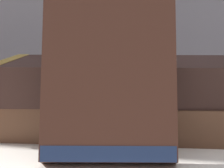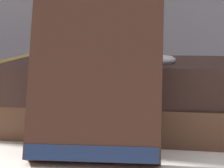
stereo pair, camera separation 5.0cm
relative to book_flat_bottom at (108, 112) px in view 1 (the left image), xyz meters
name	(u,v)px [view 1 (the left image)]	position (x,y,z in m)	size (l,w,h in m)	color
ground_plane	(119,139)	(0.01, -0.05, -0.02)	(3.00, 3.00, 0.00)	silver
book_flat_bottom	(108,112)	(0.00, 0.00, 0.00)	(0.25, 0.18, 0.03)	brown
book_flat_top	(112,79)	(0.00, -0.01, 0.03)	(0.24, 0.16, 0.04)	#331E19
book_leaning_front	(108,70)	(0.00, -0.12, 0.05)	(0.10, 0.07, 0.15)	#422319
pocket_watch	(148,59)	(0.04, -0.03, 0.06)	(0.05, 0.06, 0.01)	white
reading_glasses	(55,102)	(-0.07, 0.15, -0.01)	(0.11, 0.07, 0.00)	#4C3828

